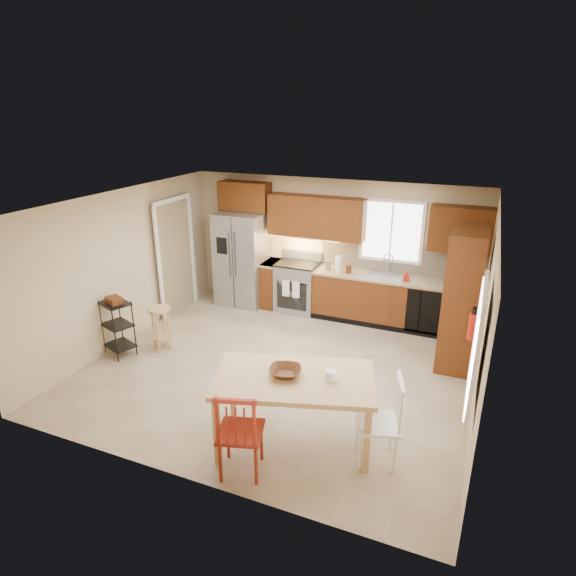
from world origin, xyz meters
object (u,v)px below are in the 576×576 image
(refrigerator, at_px, (242,259))
(table_bowl, at_px, (285,376))
(utility_cart, at_px, (118,328))
(fire_extinguisher, at_px, (473,327))
(range_stove, at_px, (298,287))
(bar_stool, at_px, (161,329))
(chair_white, at_px, (378,421))
(pantry, at_px, (462,299))
(dining_table, at_px, (294,411))
(table_jar, at_px, (331,377))
(chair_red, at_px, (241,430))
(soap_bottle, at_px, (407,276))

(refrigerator, bearing_deg, table_bowl, -56.04)
(utility_cart, bearing_deg, fire_extinguisher, 29.23)
(fire_extinguisher, relative_size, utility_cart, 0.39)
(range_stove, distance_m, bar_stool, 2.75)
(utility_cart, bearing_deg, range_stove, 75.96)
(chair_white, xyz_separation_m, table_bowl, (-1.06, -0.05, 0.35))
(refrigerator, relative_size, table_bowl, 5.07)
(range_stove, height_order, pantry, pantry)
(pantry, relative_size, bar_stool, 2.94)
(range_stove, distance_m, dining_table, 3.95)
(table_bowl, xyz_separation_m, table_jar, (0.50, 0.11, 0.03))
(chair_white, bearing_deg, bar_stool, 54.42)
(table_bowl, distance_m, table_jar, 0.51)
(dining_table, relative_size, table_jar, 10.31)
(chair_red, distance_m, table_bowl, 0.78)
(refrigerator, relative_size, chair_white, 1.75)
(soap_bottle, relative_size, bar_stool, 0.27)
(pantry, height_order, table_bowl, pantry)
(soap_bottle, bearing_deg, refrigerator, 179.55)
(soap_bottle, relative_size, pantry, 0.09)
(refrigerator, xyz_separation_m, soap_bottle, (3.18, -0.02, 0.09))
(table_bowl, relative_size, table_jar, 2.09)
(soap_bottle, bearing_deg, bar_stool, -146.95)
(refrigerator, relative_size, fire_extinguisher, 5.06)
(pantry, bearing_deg, utility_cart, -160.32)
(range_stove, bearing_deg, refrigerator, -177.01)
(refrigerator, relative_size, utility_cart, 1.97)
(pantry, bearing_deg, table_bowl, -121.91)
(refrigerator, height_order, table_bowl, refrigerator)
(range_stove, xyz_separation_m, dining_table, (1.41, -3.69, -0.03))
(refrigerator, distance_m, dining_table, 4.47)
(chair_white, bearing_deg, table_bowl, 75.99)
(soap_bottle, xyz_separation_m, pantry, (0.95, -0.90, 0.05))
(range_stove, distance_m, fire_extinguisher, 3.83)
(chair_red, bearing_deg, table_bowl, 53.09)
(table_bowl, bearing_deg, utility_cart, 163.79)
(range_stove, distance_m, table_jar, 4.03)
(soap_bottle, bearing_deg, utility_cart, -146.22)
(refrigerator, height_order, dining_table, refrigerator)
(soap_bottle, relative_size, fire_extinguisher, 0.53)
(refrigerator, height_order, pantry, pantry)
(table_bowl, bearing_deg, refrigerator, 123.96)
(range_stove, relative_size, table_bowl, 2.56)
(chair_red, bearing_deg, range_stove, 86.96)
(fire_extinguisher, height_order, dining_table, fire_extinguisher)
(bar_stool, distance_m, utility_cart, 0.66)
(soap_bottle, height_order, table_jar, soap_bottle)
(pantry, relative_size, table_bowl, 5.85)
(range_stove, relative_size, bar_stool, 1.29)
(bar_stool, bearing_deg, chair_white, -28.45)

